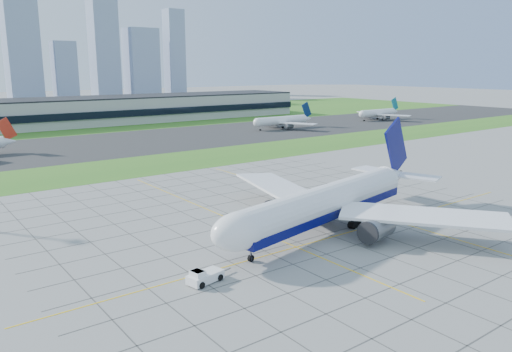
{
  "coord_description": "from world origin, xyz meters",
  "views": [
    {
      "loc": [
        -69.22,
        -68.28,
        32.92
      ],
      "look_at": [
        2.39,
        27.03,
        7.0
      ],
      "focal_mm": 35.0,
      "sensor_mm": 36.0,
      "label": 1
    }
  ],
  "objects_px": {
    "pushback_tug": "(204,276)",
    "distant_jet_3": "(379,113)",
    "crew_far": "(481,222)",
    "distant_jet_2": "(282,121)",
    "crew_near": "(251,258)",
    "airliner": "(327,203)"
  },
  "relations": [
    {
      "from": "crew_far",
      "to": "distant_jet_2",
      "type": "relative_size",
      "value": 0.04
    },
    {
      "from": "pushback_tug",
      "to": "crew_near",
      "type": "xyz_separation_m",
      "value": [
        11.02,
        2.42,
        -0.26
      ]
    },
    {
      "from": "pushback_tug",
      "to": "distant_jet_3",
      "type": "xyz_separation_m",
      "value": [
        219.67,
        147.18,
        3.42
      ]
    },
    {
      "from": "airliner",
      "to": "crew_far",
      "type": "bearing_deg",
      "value": -43.6
    },
    {
      "from": "crew_near",
      "to": "distant_jet_3",
      "type": "xyz_separation_m",
      "value": [
        208.65,
        144.77,
        3.68
      ]
    },
    {
      "from": "airliner",
      "to": "distant_jet_3",
      "type": "xyz_separation_m",
      "value": [
        185.69,
        139.94,
        -1.32
      ]
    },
    {
      "from": "distant_jet_3",
      "to": "airliner",
      "type": "bearing_deg",
      "value": -143.0
    },
    {
      "from": "crew_far",
      "to": "distant_jet_3",
      "type": "distance_m",
      "value": 222.84
    },
    {
      "from": "pushback_tug",
      "to": "crew_far",
      "type": "height_order",
      "value": "pushback_tug"
    },
    {
      "from": "pushback_tug",
      "to": "crew_near",
      "type": "bearing_deg",
      "value": 0.94
    },
    {
      "from": "airliner",
      "to": "distant_jet_2",
      "type": "xyz_separation_m",
      "value": [
        105.58,
        140.74,
        -1.32
      ]
    },
    {
      "from": "pushback_tug",
      "to": "distant_jet_2",
      "type": "relative_size",
      "value": 0.2
    },
    {
      "from": "distant_jet_2",
      "to": "distant_jet_3",
      "type": "xyz_separation_m",
      "value": [
        80.12,
        -0.8,
        -0.0
      ]
    },
    {
      "from": "crew_far",
      "to": "distant_jet_3",
      "type": "relative_size",
      "value": 0.04
    },
    {
      "from": "airliner",
      "to": "distant_jet_3",
      "type": "distance_m",
      "value": 232.52
    },
    {
      "from": "airliner",
      "to": "distant_jet_3",
      "type": "relative_size",
      "value": 1.57
    },
    {
      "from": "crew_far",
      "to": "distant_jet_2",
      "type": "height_order",
      "value": "distant_jet_2"
    },
    {
      "from": "distant_jet_3",
      "to": "distant_jet_2",
      "type": "bearing_deg",
      "value": 179.43
    },
    {
      "from": "airliner",
      "to": "crew_near",
      "type": "distance_m",
      "value": 23.99
    },
    {
      "from": "crew_near",
      "to": "airliner",
      "type": "bearing_deg",
      "value": -71.23
    },
    {
      "from": "airliner",
      "to": "distant_jet_2",
      "type": "height_order",
      "value": "airliner"
    },
    {
      "from": "airliner",
      "to": "distant_jet_2",
      "type": "relative_size",
      "value": 1.57
    }
  ]
}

